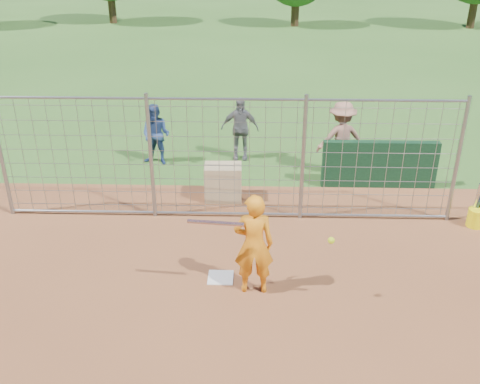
{
  "coord_description": "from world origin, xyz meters",
  "views": [
    {
      "loc": [
        0.56,
        -7.74,
        5.26
      ],
      "look_at": [
        0.3,
        0.8,
        1.15
      ],
      "focal_mm": 40.0,
      "sensor_mm": 36.0,
      "label": 1
    }
  ],
  "objects_px": {
    "bystander_b": "(240,129)",
    "bystander_c": "(341,139)",
    "equipment_bin": "(223,182)",
    "bucket_with_bats": "(476,215)",
    "batter": "(254,245)",
    "bystander_a": "(156,135)"
  },
  "relations": [
    {
      "from": "bystander_c",
      "to": "equipment_bin",
      "type": "xyz_separation_m",
      "value": [
        -2.73,
        -1.49,
        -0.5
      ]
    },
    {
      "from": "bystander_a",
      "to": "bystander_b",
      "type": "bearing_deg",
      "value": 26.26
    },
    {
      "from": "bystander_b",
      "to": "bucket_with_bats",
      "type": "xyz_separation_m",
      "value": [
        4.81,
        -3.47,
        -0.57
      ]
    },
    {
      "from": "batter",
      "to": "bystander_c",
      "type": "xyz_separation_m",
      "value": [
        2.05,
        4.84,
        0.03
      ]
    },
    {
      "from": "bystander_c",
      "to": "equipment_bin",
      "type": "relative_size",
      "value": 2.25
    },
    {
      "from": "bystander_b",
      "to": "batter",
      "type": "bearing_deg",
      "value": -84.45
    },
    {
      "from": "batter",
      "to": "bucket_with_bats",
      "type": "height_order",
      "value": "batter"
    },
    {
      "from": "equipment_bin",
      "to": "bucket_with_bats",
      "type": "xyz_separation_m",
      "value": [
        5.11,
        -1.07,
        -0.15
      ]
    },
    {
      "from": "batter",
      "to": "equipment_bin",
      "type": "bearing_deg",
      "value": -80.78
    },
    {
      "from": "bystander_a",
      "to": "bystander_c",
      "type": "height_order",
      "value": "bystander_c"
    },
    {
      "from": "batter",
      "to": "equipment_bin",
      "type": "distance_m",
      "value": 3.45
    },
    {
      "from": "bystander_b",
      "to": "bystander_c",
      "type": "xyz_separation_m",
      "value": [
        2.44,
        -0.92,
        0.08
      ]
    },
    {
      "from": "equipment_bin",
      "to": "bystander_a",
      "type": "bearing_deg",
      "value": 130.23
    },
    {
      "from": "batter",
      "to": "bystander_a",
      "type": "xyz_separation_m",
      "value": [
        -2.48,
        5.35,
        -0.1
      ]
    },
    {
      "from": "bystander_a",
      "to": "equipment_bin",
      "type": "height_order",
      "value": "bystander_a"
    },
    {
      "from": "bystander_a",
      "to": "equipment_bin",
      "type": "relative_size",
      "value": 1.93
    },
    {
      "from": "bystander_a",
      "to": "bystander_c",
      "type": "xyz_separation_m",
      "value": [
        4.52,
        -0.51,
        0.13
      ]
    },
    {
      "from": "bystander_c",
      "to": "bystander_a",
      "type": "bearing_deg",
      "value": -17.18
    },
    {
      "from": "bystander_c",
      "to": "bucket_with_bats",
      "type": "xyz_separation_m",
      "value": [
        2.38,
        -2.56,
        -0.66
      ]
    },
    {
      "from": "bucket_with_bats",
      "to": "batter",
      "type": "bearing_deg",
      "value": -152.73
    },
    {
      "from": "bystander_b",
      "to": "bystander_c",
      "type": "height_order",
      "value": "bystander_c"
    },
    {
      "from": "batter",
      "to": "bystander_a",
      "type": "distance_m",
      "value": 5.9
    }
  ]
}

